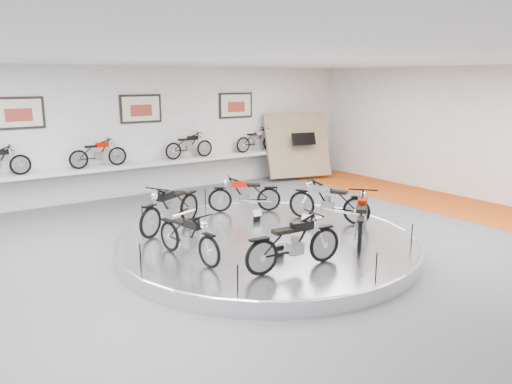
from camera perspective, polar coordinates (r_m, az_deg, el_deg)
floor at (r=10.58m, az=2.23°, el=-7.14°), size 16.00×16.00×0.00m
ceiling at (r=9.95m, az=2.44°, el=15.06°), size 16.00×16.00×0.00m
wall_back at (r=16.16m, az=-12.95°, el=6.78°), size 16.00×0.00×16.00m
wall_right at (r=16.18m, az=25.66°, el=5.86°), size 0.00×14.00×14.00m
orange_carpet_strip at (r=15.49m, az=22.74°, el=-1.65°), size 2.40×12.60×0.01m
dado_band at (r=16.35m, az=-12.67°, el=1.72°), size 15.68×0.04×1.10m
display_platform at (r=10.75m, az=1.27°, el=-5.95°), size 6.40×6.40×0.30m
platform_rim at (r=10.71m, az=1.27°, el=-5.34°), size 6.40×6.40×0.10m
shelf at (r=16.02m, az=-12.37°, el=3.15°), size 11.00×0.55×0.10m
poster_left at (r=15.11m, az=-25.52°, el=8.14°), size 1.35×0.06×0.88m
poster_center at (r=16.07m, az=-13.02°, el=9.25°), size 1.35×0.06×0.88m
poster_right at (r=17.68m, az=-2.31°, el=9.86°), size 1.35×0.06×0.88m
display_panel at (r=18.35m, az=4.74°, el=5.39°), size 2.56×1.52×2.30m
shelf_bike_b at (r=15.45m, az=-17.58°, el=4.06°), size 1.22×0.43×0.73m
shelf_bike_c at (r=16.58m, az=-7.64°, el=5.10°), size 1.22×0.43×0.73m
shelf_bike_d at (r=17.96m, az=0.06°, el=5.81°), size 1.22×0.43×0.73m
bike_a at (r=11.87m, az=8.31°, el=-1.00°), size 1.33×1.79×1.00m
bike_b at (r=12.63m, az=-1.32°, el=-0.21°), size 1.63×1.27×0.92m
bike_c at (r=11.24m, az=-9.74°, el=-1.72°), size 1.86×1.38×1.04m
bike_d at (r=9.38m, az=-7.75°, el=-4.99°), size 0.78×1.62×0.92m
bike_e at (r=8.87m, az=4.39°, el=-5.72°), size 1.73×0.74×0.99m
bike_f at (r=10.47m, az=11.95°, el=-2.92°), size 1.73×1.64×1.04m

